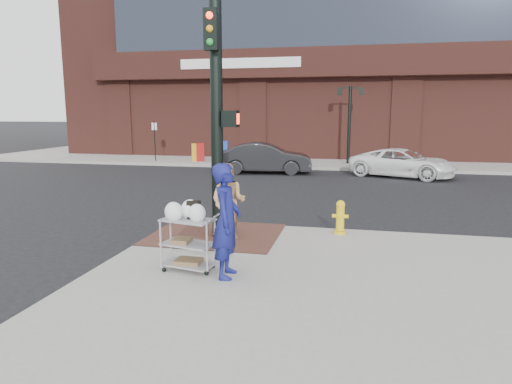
% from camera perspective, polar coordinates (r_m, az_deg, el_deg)
% --- Properties ---
extents(ground, '(220.00, 220.00, 0.00)m').
position_cam_1_polar(ground, '(9.29, -3.18, -7.86)').
color(ground, black).
rests_on(ground, ground).
extents(sidewalk_far, '(65.00, 36.00, 0.15)m').
position_cam_1_polar(sidewalk_far, '(41.85, 26.43, 5.17)').
color(sidewalk_far, gray).
rests_on(sidewalk_far, ground).
extents(brick_curb_ramp, '(2.80, 2.40, 0.01)m').
position_cam_1_polar(brick_curb_ramp, '(10.23, -5.09, -5.28)').
color(brick_curb_ramp, '#4B2D23').
rests_on(brick_curb_ramp, sidewalk_near).
extents(lamp_post, '(1.32, 0.22, 4.00)m').
position_cam_1_polar(lamp_post, '(24.52, 11.61, 9.27)').
color(lamp_post, black).
rests_on(lamp_post, sidewalk_far).
extents(parking_sign, '(0.05, 0.05, 2.20)m').
position_cam_1_polar(parking_sign, '(25.96, -12.53, 6.25)').
color(parking_sign, black).
rests_on(parking_sign, sidewalk_far).
extents(traffic_signal_pole, '(0.61, 0.51, 5.00)m').
position_cam_1_polar(traffic_signal_pole, '(9.72, -4.86, 9.88)').
color(traffic_signal_pole, black).
rests_on(traffic_signal_pole, sidewalk_near).
extents(woman_blue, '(0.51, 0.72, 1.89)m').
position_cam_1_polar(woman_blue, '(7.45, -3.70, -3.62)').
color(woman_blue, navy).
rests_on(woman_blue, sidewalk_near).
extents(pedestrian_tan, '(0.86, 0.70, 1.62)m').
position_cam_1_polar(pedestrian_tan, '(9.76, -3.48, -1.14)').
color(pedestrian_tan, tan).
rests_on(pedestrian_tan, sidewalk_near).
extents(sedan_dark, '(4.49, 2.05, 1.43)m').
position_cam_1_polar(sedan_dark, '(21.31, 1.13, 4.26)').
color(sedan_dark, black).
rests_on(sedan_dark, ground).
extents(minivan_white, '(4.92, 3.54, 1.24)m').
position_cam_1_polar(minivan_white, '(21.08, 17.87, 3.47)').
color(minivan_white, white).
rests_on(minivan_white, ground).
extents(utility_cart, '(0.96, 0.66, 1.22)m').
position_cam_1_polar(utility_cart, '(7.92, -8.48, -5.83)').
color(utility_cart, gray).
rests_on(utility_cart, sidewalk_near).
extents(fire_hydrant, '(0.36, 0.25, 0.76)m').
position_cam_1_polar(fire_hydrant, '(10.33, 10.49, -3.06)').
color(fire_hydrant, yellow).
rests_on(fire_hydrant, sidewalk_near).
extents(newsbox_red, '(0.54, 0.52, 1.00)m').
position_cam_1_polar(newsbox_red, '(25.36, -7.00, 4.97)').
color(newsbox_red, '#9E1212').
rests_on(newsbox_red, sidewalk_far).
extents(newsbox_yellow, '(0.49, 0.47, 0.97)m').
position_cam_1_polar(newsbox_yellow, '(25.45, -7.55, 4.94)').
color(newsbox_yellow, '#C39115').
rests_on(newsbox_yellow, sidewalk_far).
extents(newsbox_blue, '(0.54, 0.50, 1.13)m').
position_cam_1_polar(newsbox_blue, '(24.99, -4.06, 5.09)').
color(newsbox_blue, '#183BA0').
rests_on(newsbox_blue, sidewalk_far).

